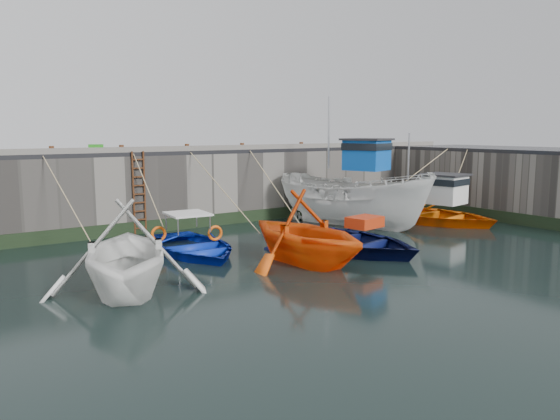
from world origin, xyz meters
TOP-DOWN VIEW (x-y plane):
  - ground at (0.00, 0.00)m, footprint 120.00×120.00m
  - quay_back at (0.00, 12.50)m, footprint 30.00×5.00m
  - quay_right at (14.50, 2.50)m, footprint 5.00×15.00m
  - road_back at (0.00, 12.50)m, footprint 30.00×5.00m
  - kerb_back at (0.00, 10.15)m, footprint 30.00×0.30m
  - algae_back at (0.00, 9.96)m, footprint 30.00×0.08m
  - algae_right at (11.96, 2.50)m, footprint 0.08×15.00m
  - ladder at (-2.00, 9.91)m, footprint 0.51×0.08m
  - boat_near_white at (-4.98, 2.92)m, footprint 5.71×6.11m
  - boat_near_white_rope at (-4.98, 7.71)m, footprint 0.04×5.27m
  - boat_near_blue at (-1.74, 5.78)m, footprint 3.67×4.89m
  - boat_near_blue_rope at (-1.74, 9.14)m, footprint 0.04×3.12m
  - boat_near_blacktrim at (0.46, 2.69)m, footprint 4.38×5.00m
  - boat_near_blacktrim_rope at (0.46, 7.59)m, footprint 0.04×5.47m
  - boat_near_navy at (2.66, 3.34)m, footprint 4.97×6.28m
  - boat_near_navy_rope at (2.66, 7.92)m, footprint 0.04×4.91m
  - boat_far_white at (5.93, 6.53)m, footprint 4.83×7.55m
  - boat_far_orange at (9.51, 5.37)m, footprint 5.26×6.59m
  - fish_crate at (-3.42, 10.35)m, footprint 0.61×0.49m
  - bollard_a at (-5.00, 10.25)m, footprint 0.18×0.18m
  - bollard_b at (-2.50, 10.25)m, footprint 0.18×0.18m
  - bollard_c at (0.20, 10.25)m, footprint 0.18×0.18m
  - bollard_d at (2.80, 10.25)m, footprint 0.18×0.18m
  - bollard_e at (6.00, 10.25)m, footprint 0.18×0.18m

SIDE VIEW (x-z plane):
  - ground at x=0.00m, z-range 0.00..0.00m
  - boat_near_white at x=-4.98m, z-range -1.30..1.30m
  - boat_near_white_rope at x=-4.98m, z-range -1.55..1.55m
  - boat_near_blue at x=-1.74m, z-range -0.48..0.48m
  - boat_near_blue_rope at x=-1.74m, z-range -1.55..1.55m
  - boat_near_blacktrim at x=0.46m, z-range -1.26..1.26m
  - boat_near_blacktrim_rope at x=0.46m, z-range -1.55..1.55m
  - boat_near_navy at x=2.66m, z-range -0.59..0.59m
  - boat_near_navy_rope at x=2.66m, z-range -1.55..1.55m
  - algae_back at x=0.00m, z-range 0.00..0.50m
  - algae_right at x=11.96m, z-range 0.00..0.50m
  - boat_far_orange at x=9.51m, z-range -1.72..2.50m
  - boat_far_white at x=5.93m, z-range -1.72..4.01m
  - quay_back at x=0.00m, z-range 0.00..3.00m
  - quay_right at x=14.50m, z-range 0.00..3.00m
  - ladder at x=-2.00m, z-range -0.01..3.19m
  - road_back at x=0.00m, z-range 3.00..3.16m
  - kerb_back at x=0.00m, z-range 3.16..3.36m
  - bollard_a at x=-5.00m, z-range 3.16..3.44m
  - bollard_b at x=-2.50m, z-range 3.16..3.44m
  - bollard_c at x=0.20m, z-range 3.16..3.44m
  - bollard_d at x=2.80m, z-range 3.16..3.44m
  - bollard_e at x=6.00m, z-range 3.16..3.44m
  - fish_crate at x=-3.42m, z-range 3.16..3.47m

